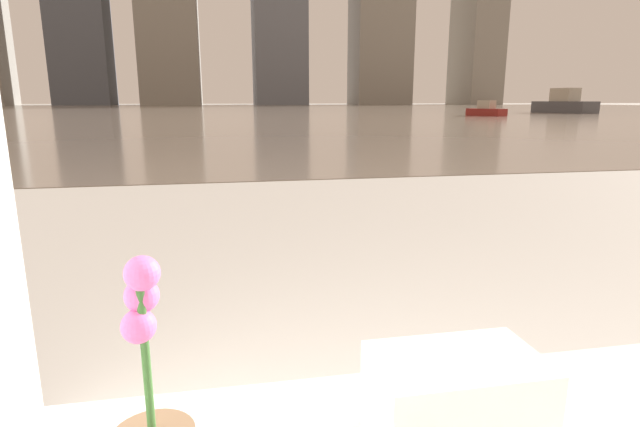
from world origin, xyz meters
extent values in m
cylinder|color=#38662D|center=(-0.56, 0.76, 0.76)|extent=(0.01, 0.01, 0.25)
sphere|color=pink|center=(-0.55, 0.76, 0.89)|extent=(0.05, 0.05, 0.05)
sphere|color=pink|center=(-0.56, 0.78, 0.85)|extent=(0.05, 0.05, 0.05)
sphere|color=pink|center=(-0.56, 0.76, 0.81)|extent=(0.05, 0.05, 0.05)
cube|color=white|center=(-0.07, 0.78, 0.60)|extent=(0.28, 0.18, 0.04)
cube|color=white|center=(-0.07, 0.78, 0.64)|extent=(0.28, 0.18, 0.04)
cube|color=white|center=(-0.07, 0.78, 0.68)|extent=(0.28, 0.18, 0.04)
cube|color=gray|center=(0.00, 62.00, 0.01)|extent=(180.00, 110.00, 0.01)
cube|color=maroon|center=(17.99, 33.16, 0.26)|extent=(1.94, 3.05, 0.50)
cube|color=#B2A893|center=(17.99, 33.16, 0.80)|extent=(1.05, 1.26, 0.58)
cube|color=#4C4C51|center=(28.87, 39.55, 0.50)|extent=(2.89, 5.87, 0.98)
cube|color=#B2A893|center=(28.87, 39.55, 1.55)|extent=(1.75, 2.32, 1.12)
camera|label=1|loc=(-0.44, 0.09, 1.11)|focal=28.00mm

